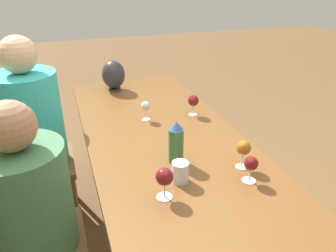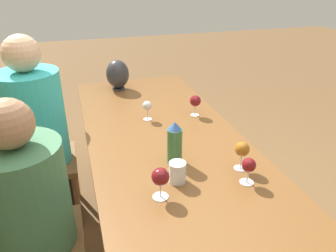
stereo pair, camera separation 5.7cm
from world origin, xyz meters
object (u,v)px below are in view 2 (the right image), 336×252
wine_glass_1 (249,166)px  person_near (33,214)px  wine_glass_3 (195,101)px  person_far (39,131)px  vase (118,74)px  wine_glass_0 (160,177)px  wine_glass_4 (147,106)px  water_bottle (175,143)px  chair_near (20,241)px  chair_far (31,159)px  water_tumbler (177,172)px  wine_glass_2 (242,150)px

wine_glass_1 → person_near: person_near is taller
wine_glass_3 → person_far: 1.04m
vase → wine_glass_0: 1.43m
wine_glass_4 → water_bottle: bearing=-178.8°
water_bottle → person_near: 0.74m
vase → chair_near: bearing=151.1°
chair_far → wine_glass_0: bearing=-146.3°
wine_glass_0 → person_near: person_near is taller
water_tumbler → person_far: (0.86, 0.66, -0.11)m
vase → person_near: bearing=154.2°
wine_glass_2 → person_far: 1.32m
vase → person_near: 1.39m
water_tumbler → chair_near: (0.10, 0.74, -0.31)m
wine_glass_2 → person_far: size_ratio=0.11×
wine_glass_4 → wine_glass_0: bearing=170.4°
wine_glass_3 → person_far: size_ratio=0.11×
water_tumbler → wine_glass_0: size_ratio=0.69×
wine_glass_1 → person_near: bearing=77.9°
person_near → person_far: 0.76m
water_tumbler → chair_near: bearing=82.0°
wine_glass_3 → chair_near: (-0.57, 1.09, -0.36)m
wine_glass_2 → chair_near: (0.09, 1.07, -0.37)m
water_tumbler → person_far: size_ratio=0.08×
wine_glass_2 → wine_glass_3: size_ratio=1.05×
chair_near → water_tumbler: bearing=-98.0°
vase → person_near: (-1.23, 0.60, -0.24)m
water_bottle → wine_glass_2: 0.33m
water_bottle → person_far: size_ratio=0.17×
wine_glass_0 → person_far: bearing=30.1°
wine_glass_4 → person_near: person_near is taller
wine_glass_0 → wine_glass_2: bearing=-77.1°
wine_glass_0 → wine_glass_3: size_ratio=1.03×
wine_glass_3 → wine_glass_1: bearing=176.8°
wine_glass_0 → chair_near: size_ratio=0.16×
vase → chair_near: (-1.23, 0.68, -0.38)m
person_near → wine_glass_4: bearing=-48.8°
wine_glass_4 → wine_glass_1: bearing=-161.2°
wine_glass_0 → wine_glass_3: 0.89m
water_tumbler → wine_glass_2: wine_glass_2 is taller
wine_glass_4 → person_near: 0.93m
chair_near → person_far: 0.79m
water_bottle → wine_glass_3: 0.59m
wine_glass_2 → chair_far: (0.85, 1.07, -0.37)m
vase → wine_glass_2: size_ratio=1.63×
wine_glass_0 → person_far: 1.11m
wine_glass_3 → person_near: bearing=119.7°
water_bottle → water_tumbler: 0.18m
person_near → wine_glass_0: bearing=-109.3°
wine_glass_0 → wine_glass_1: wine_glass_0 is taller
wine_glass_0 → wine_glass_4: 0.80m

